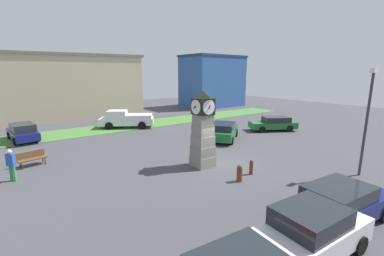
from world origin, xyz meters
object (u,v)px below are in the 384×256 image
Objects in this scene: clock_tower at (203,131)px; pickup_truck at (126,119)px; car_far_lot at (223,131)px; car_silver_hatch at (274,123)px; bench at (32,158)px; pedestrian_by_cars at (11,163)px; bollard_near_tower at (251,167)px; bollard_mid_row at (239,173)px; car_end_of_row at (23,132)px; car_by_building at (341,203)px; street_lamp_near_road at (367,115)px; car_near_tower at (313,230)px.

clock_tower is 13.77m from pickup_truck.
car_silver_hatch is (6.54, -0.27, -0.04)m from car_far_lot.
car_silver_hatch is 0.84× the size of pickup_truck.
bench is at bearing 173.17° from car_silver_hatch.
pedestrian_by_cars is (-9.67, 4.12, -1.22)m from clock_tower.
bollard_near_tower is at bearing -86.91° from pickup_truck.
bench is at bearing 144.15° from clock_tower.
clock_tower reaches higher than pickup_truck.
bollard_mid_row is at bearing -46.46° from bench.
clock_tower is 6.93m from car_far_lot.
pickup_truck is (-11.47, 9.93, 0.20)m from car_silver_hatch.
car_end_of_row reaches higher than car_far_lot.
pickup_truck reaches higher than bollard_mid_row.
bench is (-9.18, 14.20, -0.26)m from car_by_building.
car_end_of_row is (-8.70, 13.70, -1.46)m from clock_tower.
car_silver_hatch reaches higher than bollard_near_tower.
bollard_near_tower is 0.15× the size of street_lamp_near_road.
pickup_truck is 13.98m from pedestrian_by_cars.
pickup_truck is (-0.02, 21.65, 0.15)m from car_by_building.
clock_tower is 8.11m from car_by_building.
bollard_near_tower is at bearing 143.37° from street_lamp_near_road.
pickup_truck reaches higher than car_end_of_row.
car_near_tower is 2.33× the size of bench.
clock_tower is at bearing -92.16° from pickup_truck.
car_end_of_row is at bearing 117.92° from bollard_mid_row.
car_silver_hatch is at bearing 29.76° from bollard_mid_row.
car_far_lot is at bearing 53.02° from bollard_mid_row.
pedestrian_by_cars is (-9.82, 7.12, 0.54)m from bollard_mid_row.
car_near_tower reaches higher than car_by_building.
car_near_tower reaches higher than car_silver_hatch.
car_near_tower is 0.66× the size of street_lamp_near_road.
car_far_lot reaches higher than car_silver_hatch.
pickup_truck is at bearing 117.03° from car_far_lot.
clock_tower is 1.19× the size of car_near_tower.
bollard_near_tower is 6.83m from street_lamp_near_road.
street_lamp_near_road is (4.92, -3.66, 3.01)m from bollard_near_tower.
car_near_tower is 0.68× the size of pickup_truck.
street_lamp_near_road reaches higher than pedestrian_by_cars.
clock_tower is 9.05m from street_lamp_near_road.
pedestrian_by_cars is at bearing 179.08° from car_silver_hatch.
bollard_mid_row is at bearing 94.53° from car_by_building.
bollard_near_tower is 0.23× the size of car_near_tower.
clock_tower is at bearing 76.03° from car_near_tower.
street_lamp_near_road reaches higher than pickup_truck.
clock_tower is 0.78× the size of street_lamp_near_road.
car_end_of_row is 9.63m from pedestrian_by_cars.
clock_tower is 10.79m from bench.
clock_tower is 5.29× the size of bollard_near_tower.
car_by_building reaches higher than car_far_lot.
car_far_lot is at bearing 58.66° from car_near_tower.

